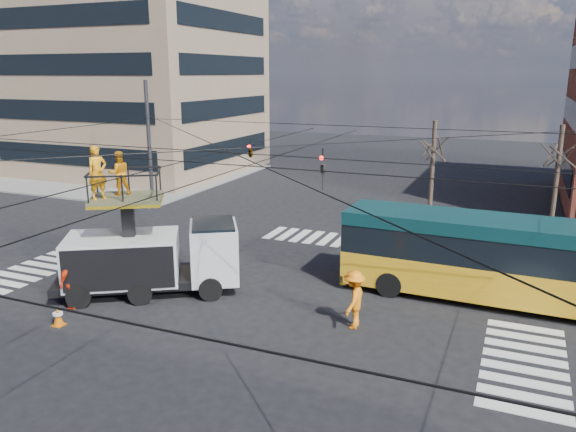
# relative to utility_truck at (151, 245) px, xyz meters

# --- Properties ---
(ground) EXTENTS (120.00, 120.00, 0.00)m
(ground) POSITION_rel_utility_truck_xyz_m (3.58, -0.44, -1.95)
(ground) COLOR black
(ground) RESTS_ON ground
(sidewalk_nw) EXTENTS (18.00, 18.00, 0.12)m
(sidewalk_nw) POSITION_rel_utility_truck_xyz_m (-17.42, 20.56, -1.89)
(sidewalk_nw) COLOR slate
(sidewalk_nw) RESTS_ON ground
(crosswalks) EXTENTS (22.40, 22.40, 0.02)m
(crosswalks) POSITION_rel_utility_truck_xyz_m (3.58, -0.44, -1.94)
(crosswalks) COLOR silver
(crosswalks) RESTS_ON ground
(overhead_network) EXTENTS (24.24, 24.24, 8.00)m
(overhead_network) POSITION_rel_utility_truck_xyz_m (3.50, -0.03, 2.34)
(overhead_network) COLOR #2D2D30
(overhead_network) RESTS_ON ground
(tree_a) EXTENTS (2.00, 2.00, 6.00)m
(tree_a) POSITION_rel_utility_truck_xyz_m (8.58, 13.06, 2.68)
(tree_a) COLOR #382B21
(tree_a) RESTS_ON ground
(tree_b) EXTENTS (2.00, 2.00, 6.00)m
(tree_b) POSITION_rel_utility_truck_xyz_m (14.58, 13.06, 2.68)
(tree_b) COLOR #382B21
(tree_b) RESTS_ON ground
(utility_truck) EXTENTS (7.17, 5.62, 5.86)m
(utility_truck) POSITION_rel_utility_truck_xyz_m (0.00, 0.00, 0.00)
(utility_truck) COLOR black
(utility_truck) RESTS_ON ground
(city_bus) EXTENTS (13.19, 2.89, 3.20)m
(city_bus) POSITION_rel_utility_truck_xyz_m (13.26, 4.21, -0.22)
(city_bus) COLOR orange
(city_bus) RESTS_ON ground
(traffic_cone) EXTENTS (0.36, 0.36, 0.66)m
(traffic_cone) POSITION_rel_utility_truck_xyz_m (-1.20, -3.79, -1.61)
(traffic_cone) COLOR #CD5D08
(traffic_cone) RESTS_ON ground
(worker_ground) EXTENTS (0.77, 1.27, 2.02)m
(worker_ground) POSITION_rel_utility_truck_xyz_m (-1.88, -2.43, -0.93)
(worker_ground) COLOR red
(worker_ground) RESTS_ON ground
(flagger) EXTENTS (0.77, 1.32, 2.03)m
(flagger) POSITION_rel_utility_truck_xyz_m (8.16, -0.01, -0.93)
(flagger) COLOR orange
(flagger) RESTS_ON ground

